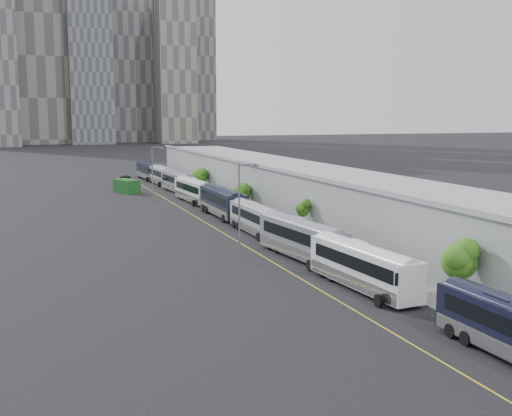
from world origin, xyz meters
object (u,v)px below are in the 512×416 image
bus_6 (194,192)px  bus_8 (160,176)px  street_lamp_far (154,170)px  shipping_container (127,186)px  bus_5 (222,204)px  street_lamp_near (241,206)px  bus_3 (302,242)px  bus_7 (178,184)px  bus_2 (363,271)px  bus_9 (149,172)px  bus_4 (255,221)px  suv (126,179)px

bus_6 → bus_8: size_ratio=1.00×
street_lamp_far → shipping_container: (-2.21, 14.64, -3.97)m
bus_5 → street_lamp_near: (-6.29, -26.87, 3.74)m
bus_3 → bus_7: size_ratio=1.05×
bus_5 → street_lamp_far: (-6.17, 17.49, 3.47)m
bus_2 → bus_3: (-0.05, 12.05, 0.06)m
bus_7 → bus_8: size_ratio=0.99×
bus_8 → bus_9: bus_9 is taller
bus_2 → shipping_container: (-8.07, 72.14, -0.39)m
bus_2 → bus_7: size_ratio=1.01×
street_lamp_far → street_lamp_near: bearing=-90.2°
street_lamp_near → bus_8: bearing=84.7°
bus_4 → bus_7: bus_7 is taller
bus_2 → bus_8: size_ratio=1.00×
shipping_container → bus_6: bearing=-82.5°
bus_3 → bus_6: size_ratio=1.04×
bus_7 → street_lamp_near: street_lamp_near is taller
bus_4 → bus_8: bus_8 is taller
bus_2 → street_lamp_far: 57.91m
bus_4 → bus_7: size_ratio=0.95×
bus_8 → street_lamp_far: (-6.39, -26.35, 3.57)m
shipping_container → bus_3: bearing=-101.7°
bus_9 → bus_5: bearing=-92.2°
bus_7 → bus_9: 24.78m
bus_2 → bus_8: bearing=85.5°
street_lamp_far → bus_6: bearing=-16.8°
street_lamp_near → suv: 76.75m
bus_4 → bus_5: size_ratio=0.89×
bus_5 → shipping_container: bus_5 is taller
shipping_container → suv: shipping_container is taller
bus_8 → street_lamp_far: size_ratio=1.45×
bus_3 → street_lamp_near: (-5.92, 1.09, 3.78)m
bus_3 → bus_4: bearing=83.1°
bus_3 → suv: bus_3 is taller
bus_2 → bus_6: size_ratio=1.00×
bus_2 → bus_5: 40.01m
bus_2 → suv: 89.92m
bus_5 → shipping_container: size_ratio=2.45×
bus_3 → bus_8: 71.80m
bus_9 → street_lamp_near: 81.53m
bus_4 → bus_8: size_ratio=0.94×
street_lamp_near → street_lamp_far: (0.12, 44.36, -0.27)m
bus_6 → bus_8: 28.19m
bus_9 → street_lamp_near: bearing=-96.7°
bus_7 → shipping_container: bearing=159.6°
bus_4 → street_lamp_near: bearing=-115.6°
bus_7 → suv: 21.18m
bus_7 → suv: size_ratio=2.54×
bus_4 → shipping_container: 46.60m
bus_6 → bus_7: bearing=84.3°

